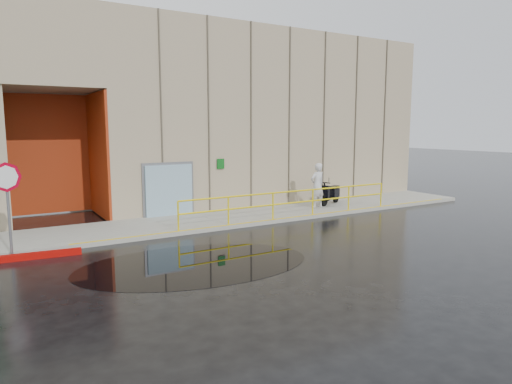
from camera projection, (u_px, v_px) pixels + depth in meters
ground at (236, 255)px, 12.99m from camera, size 120.00×120.00×0.00m
sidewalk at (269, 214)px, 18.83m from camera, size 20.00×3.00×0.15m
building at (222, 116)px, 24.32m from camera, size 20.00×10.17×8.00m
guardrail at (293, 203)px, 17.73m from camera, size 9.56×0.06×1.03m
person at (317, 185)px, 19.76m from camera, size 0.74×0.51×1.93m
scooter at (331, 188)px, 20.56m from camera, size 1.70×1.17×1.29m
stop_sign at (7, 190)px, 12.24m from camera, size 0.77×0.33×2.68m
red_curb at (35, 256)px, 12.58m from camera, size 2.41×0.43×0.18m
puddle at (195, 264)px, 12.10m from camera, size 6.74×4.73×0.01m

